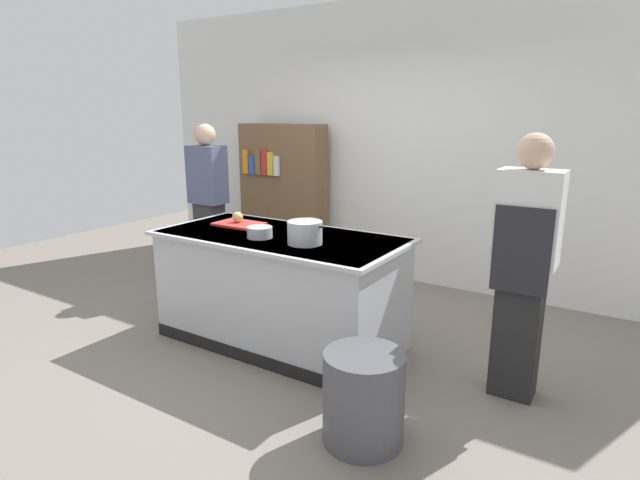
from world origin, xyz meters
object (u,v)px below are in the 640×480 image
(onion, at_px, (238,217))
(mixing_bowl, at_px, (260,232))
(stock_pot, at_px, (305,233))
(person_guest, at_px, (209,202))
(juice_cup, at_px, (310,224))
(bookshelf, at_px, (283,196))
(person_chef, at_px, (524,263))
(trash_bin, at_px, (364,398))

(onion, bearing_deg, mixing_bowl, -30.09)
(stock_pot, height_order, mixing_bowl, stock_pot)
(mixing_bowl, bearing_deg, person_guest, 147.48)
(juice_cup, xyz_separation_m, person_guest, (-1.62, 0.50, -0.04))
(juice_cup, height_order, bookshelf, bookshelf)
(mixing_bowl, distance_m, juice_cup, 0.46)
(stock_pot, relative_size, juice_cup, 3.22)
(stock_pot, bearing_deg, person_chef, 11.37)
(mixing_bowl, xyz_separation_m, person_guest, (-1.43, 0.91, -0.03))
(trash_bin, distance_m, person_guest, 3.18)
(person_chef, height_order, person_guest, same)
(bookshelf, bearing_deg, trash_bin, -46.42)
(juice_cup, relative_size, bookshelf, 0.06)
(onion, distance_m, bookshelf, 1.86)
(mixing_bowl, relative_size, juice_cup, 1.96)
(juice_cup, relative_size, trash_bin, 0.19)
(stock_pot, bearing_deg, trash_bin, -38.64)
(onion, height_order, stock_pot, stock_pot)
(onion, xyz_separation_m, person_chef, (2.32, 0.06, -0.05))
(person_chef, xyz_separation_m, bookshelf, (-3.09, 1.63, -0.06))
(juice_cup, relative_size, person_guest, 0.06)
(stock_pot, height_order, person_chef, person_chef)
(person_guest, bearing_deg, onion, 71.80)
(onion, relative_size, juice_cup, 0.92)
(stock_pot, relative_size, person_guest, 0.19)
(mixing_bowl, bearing_deg, juice_cup, 65.74)
(mixing_bowl, distance_m, person_chef, 1.89)
(juice_cup, height_order, trash_bin, juice_cup)
(trash_bin, bearing_deg, bookshelf, 133.58)
(juice_cup, bearing_deg, bookshelf, 132.63)
(onion, distance_m, mixing_bowl, 0.53)
(trash_bin, height_order, person_guest, person_guest)
(mixing_bowl, distance_m, person_guest, 1.70)
(bookshelf, bearing_deg, mixing_bowl, -57.86)
(juice_cup, height_order, person_guest, person_guest)
(mixing_bowl, xyz_separation_m, juice_cup, (0.19, 0.42, 0.01))
(onion, height_order, juice_cup, onion)
(person_chef, bearing_deg, juice_cup, 70.30)
(person_guest, distance_m, bookshelf, 1.06)
(mixing_bowl, xyz_separation_m, person_chef, (1.86, 0.32, -0.03))
(stock_pot, bearing_deg, onion, 164.66)
(person_chef, distance_m, bookshelf, 3.49)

